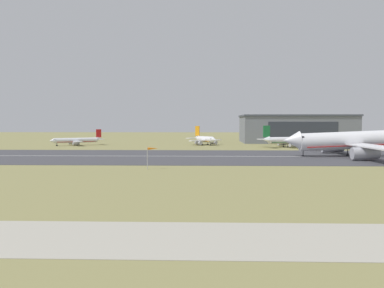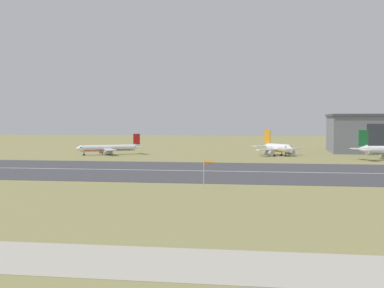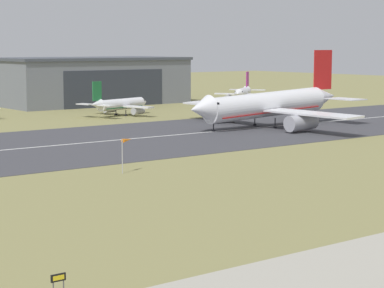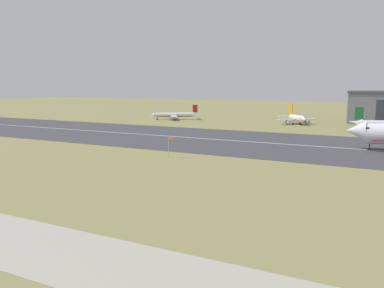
{
  "view_description": "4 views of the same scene",
  "coord_description": "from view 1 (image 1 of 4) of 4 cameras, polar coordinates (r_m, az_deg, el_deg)",
  "views": [
    {
      "loc": [
        39.52,
        -16.15,
        11.0
      ],
      "look_at": [
        36.63,
        78.21,
        5.64
      ],
      "focal_mm": 35.0,
      "sensor_mm": 36.0,
      "label": 1
    },
    {
      "loc": [
        39.83,
        -28.22,
        13.0
      ],
      "look_at": [
        24.1,
        70.89,
        8.48
      ],
      "focal_mm": 50.0,
      "sensor_mm": 36.0,
      "label": 2
    },
    {
      "loc": [
        -32.45,
        -23.04,
        18.89
      ],
      "look_at": [
        34.97,
        65.5,
        4.36
      ],
      "focal_mm": 70.0,
      "sensor_mm": 36.0,
      "label": 3
    },
    {
      "loc": [
        72.41,
        -9.96,
        18.4
      ],
      "look_at": [
        35.37,
        66.23,
        4.89
      ],
      "focal_mm": 35.0,
      "sensor_mm": 36.0,
      "label": 4
    }
  ],
  "objects": [
    {
      "name": "airplane_parked_east",
      "position": [
        172.44,
        14.03,
        0.51
      ],
      "size": [
        23.76,
        20.51,
        9.78
      ],
      "color": "white",
      "rests_on": "ground_plane"
    },
    {
      "name": "runway_strip",
      "position": [
        128.78,
        -16.13,
        -1.76
      ],
      "size": [
        490.32,
        53.62,
        0.06
      ],
      "primitive_type": "cube",
      "color": "#3D3D42",
      "rests_on": "ground_plane"
    },
    {
      "name": "airplane_landing",
      "position": [
        131.98,
        23.44,
        0.42
      ],
      "size": [
        46.64,
        55.51,
        18.04
      ],
      "color": "white",
      "rests_on": "ground_plane"
    },
    {
      "name": "windsock_pole",
      "position": [
        89.06,
        -6.06,
        -0.84
      ],
      "size": [
        2.6,
        1.62,
        5.21
      ],
      "color": "#B7B7BC",
      "rests_on": "ground_plane"
    },
    {
      "name": "hangar_building",
      "position": [
        217.4,
        15.54,
        2.26
      ],
      "size": [
        61.18,
        31.86,
        15.36
      ],
      "color": "slate",
      "rests_on": "ground_plane"
    },
    {
      "name": "runway_centreline",
      "position": [
        128.78,
        -16.13,
        -1.75
      ],
      "size": [
        441.28,
        0.7,
        0.01
      ],
      "primitive_type": "cube",
      "color": "silver",
      "rests_on": "runway_strip"
    },
    {
      "name": "airplane_parked_west",
      "position": [
        184.14,
        1.99,
        0.69
      ],
      "size": [
        18.04,
        17.17,
        9.39
      ],
      "color": "white",
      "rests_on": "ground_plane"
    },
    {
      "name": "airplane_parked_far_east",
      "position": [
        190.42,
        -17.16,
        0.53
      ],
      "size": [
        24.41,
        19.23,
        7.75
      ],
      "color": "silver",
      "rests_on": "ground_plane"
    }
  ]
}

